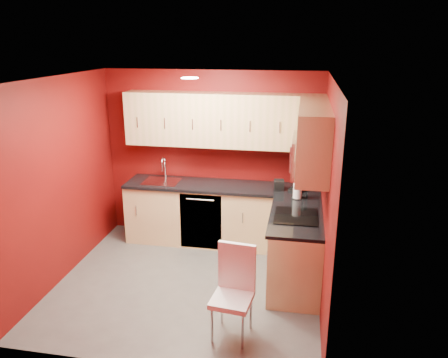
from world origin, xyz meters
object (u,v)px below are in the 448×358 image
(sink, at_px, (162,179))
(paper_towel, at_px, (298,189))
(dining_chair, at_px, (232,295))
(napkin_holder, at_px, (279,185))
(microwave, at_px, (309,156))
(coffee_maker, at_px, (299,179))

(sink, distance_m, paper_towel, 2.02)
(sink, distance_m, dining_chair, 2.58)
(napkin_holder, bearing_deg, microwave, -68.07)
(microwave, distance_m, paper_towel, 0.89)
(microwave, distance_m, coffee_maker, 1.14)
(napkin_holder, relative_size, paper_towel, 0.55)
(sink, height_order, paper_towel, sink)
(sink, xyz_separation_m, paper_towel, (1.98, -0.38, 0.10))
(microwave, height_order, napkin_holder, microwave)
(sink, height_order, coffee_maker, sink)
(microwave, xyz_separation_m, napkin_holder, (-0.37, 0.92, -0.68))
(microwave, relative_size, dining_chair, 0.79)
(paper_towel, distance_m, dining_chair, 1.91)
(microwave, distance_m, dining_chair, 1.76)
(coffee_maker, distance_m, dining_chair, 2.24)
(coffee_maker, bearing_deg, microwave, -59.05)
(coffee_maker, relative_size, dining_chair, 0.33)
(dining_chair, bearing_deg, coffee_maker, 80.97)
(sink, bearing_deg, napkin_holder, -2.64)
(coffee_maker, height_order, paper_towel, coffee_maker)
(microwave, height_order, dining_chair, microwave)
(coffee_maker, bearing_deg, sink, -156.43)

